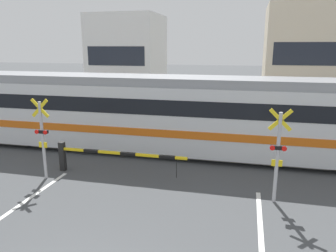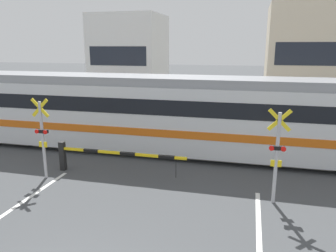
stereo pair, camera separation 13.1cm
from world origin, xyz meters
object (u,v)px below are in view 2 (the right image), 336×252
object	(u,v)px
commuter_train	(170,113)
crossing_barrier_far	(233,124)
crossing_barrier_near	(96,155)
pedestrian	(204,105)
crossing_signal_left	(42,135)
crossing_signal_right	(277,152)

from	to	relation	value
commuter_train	crossing_barrier_far	world-z (taller)	commuter_train
crossing_barrier_near	commuter_train	bearing A→B (deg)	56.89
crossing_barrier_near	pedestrian	size ratio (longest dim) A/B	2.96
crossing_signal_left	crossing_barrier_near	bearing A→B (deg)	27.35
crossing_signal_left	crossing_signal_right	bearing A→B (deg)	0.00
crossing_barrier_far	crossing_signal_left	world-z (taller)	crossing_signal_left
crossing_barrier_far	commuter_train	bearing A→B (deg)	-131.01
crossing_signal_right	pedestrian	size ratio (longest dim) A/B	1.75
commuter_train	pedestrian	world-z (taller)	commuter_train
crossing_signal_right	crossing_barrier_far	bearing A→B (deg)	103.03
crossing_signal_left	pedestrian	size ratio (longest dim) A/B	1.75
commuter_train	crossing_barrier_near	xyz separation A→B (m)	(-2.06, -3.16, -1.09)
crossing_barrier_near	pedestrian	bearing A→B (deg)	75.52
pedestrian	crossing_signal_left	bearing A→B (deg)	-111.19
crossing_barrier_near	crossing_signal_left	world-z (taller)	crossing_signal_left
commuter_train	crossing_signal_right	world-z (taller)	commuter_train
commuter_train	crossing_signal_left	xyz separation A→B (m)	(-3.69, -4.00, -0.21)
crossing_barrier_near	crossing_signal_right	world-z (taller)	crossing_signal_right
crossing_barrier_far	crossing_signal_left	bearing A→B (deg)	-131.98
crossing_signal_left	crossing_signal_right	distance (m)	7.99
crossing_barrier_near	crossing_barrier_far	distance (m)	7.81
crossing_barrier_near	crossing_barrier_far	size ratio (longest dim) A/B	1.00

